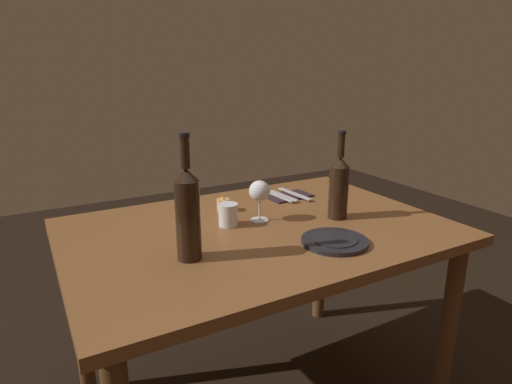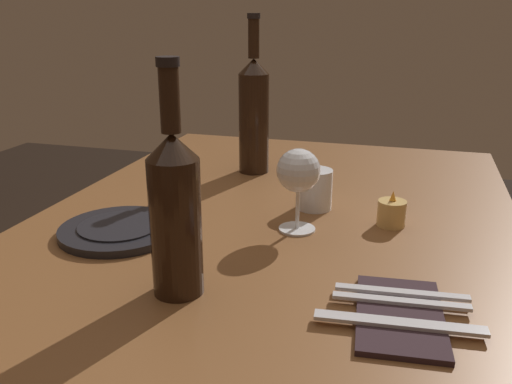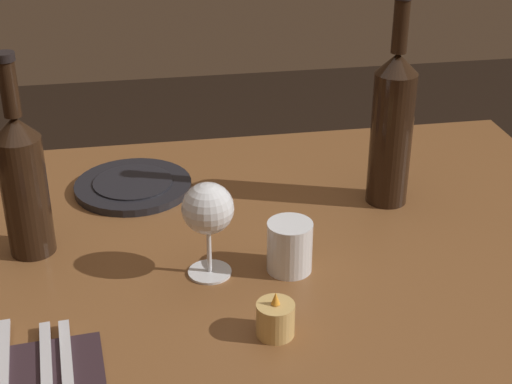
{
  "view_description": "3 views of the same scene",
  "coord_description": "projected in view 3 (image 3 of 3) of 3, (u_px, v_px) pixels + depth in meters",
  "views": [
    {
      "loc": [
        -0.69,
        -1.23,
        1.28
      ],
      "look_at": [
        -0.01,
        0.0,
        0.87
      ],
      "focal_mm": 30.22,
      "sensor_mm": 36.0,
      "label": 1
    },
    {
      "loc": [
        0.93,
        0.24,
        1.12
      ],
      "look_at": [
        0.02,
        -0.03,
        0.8
      ],
      "focal_mm": 38.4,
      "sensor_mm": 36.0,
      "label": 2
    },
    {
      "loc": [
        0.13,
        1.04,
        1.39
      ],
      "look_at": [
        -0.04,
        0.03,
        0.86
      ],
      "focal_mm": 54.66,
      "sensor_mm": 36.0,
      "label": 3
    }
  ],
  "objects": [
    {
      "name": "dining_table",
      "position": [
        228.0,
        299.0,
        1.27
      ],
      "size": [
        1.3,
        0.9,
        0.74
      ],
      "color": "brown",
      "rests_on": "ground"
    },
    {
      "name": "wine_glass_left",
      "position": [
        208.0,
        211.0,
        1.13
      ],
      "size": [
        0.08,
        0.08,
        0.15
      ],
      "color": "white",
      "rests_on": "dining_table"
    },
    {
      "name": "wine_bottle",
      "position": [
        392.0,
        125.0,
        1.32
      ],
      "size": [
        0.07,
        0.07,
        0.37
      ],
      "color": "black",
      "rests_on": "dining_table"
    },
    {
      "name": "wine_bottle_second",
      "position": [
        23.0,
        181.0,
        1.18
      ],
      "size": [
        0.07,
        0.07,
        0.32
      ],
      "color": "black",
      "rests_on": "dining_table"
    },
    {
      "name": "water_tumbler",
      "position": [
        290.0,
        249.0,
        1.17
      ],
      "size": [
        0.07,
        0.07,
        0.08
      ],
      "color": "white",
      "rests_on": "dining_table"
    },
    {
      "name": "votive_candle",
      "position": [
        275.0,
        320.0,
        1.03
      ],
      "size": [
        0.05,
        0.05,
        0.07
      ],
      "color": "#DBB266",
      "rests_on": "dining_table"
    },
    {
      "name": "dinner_plate",
      "position": [
        133.0,
        186.0,
        1.42
      ],
      "size": [
        0.21,
        0.21,
        0.02
      ],
      "color": "black",
      "rests_on": "dining_table"
    },
    {
      "name": "folded_napkin",
      "position": [
        26.0,
        373.0,
        0.97
      ],
      "size": [
        0.2,
        0.13,
        0.01
      ],
      "color": "#2D1E23",
      "rests_on": "dining_table"
    },
    {
      "name": "fork_inner",
      "position": [
        46.0,
        366.0,
        0.97
      ],
      "size": [
        0.03,
        0.18,
        0.0
      ],
      "color": "silver",
      "rests_on": "folded_napkin"
    },
    {
      "name": "fork_outer",
      "position": [
        67.0,
        364.0,
        0.97
      ],
      "size": [
        0.03,
        0.18,
        0.0
      ],
      "color": "silver",
      "rests_on": "folded_napkin"
    },
    {
      "name": "table_knife",
      "position": [
        1.0,
        371.0,
        0.96
      ],
      "size": [
        0.04,
        0.21,
        0.0
      ],
      "color": "silver",
      "rests_on": "folded_napkin"
    }
  ]
}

